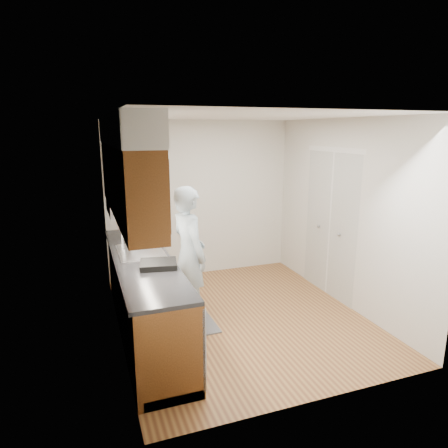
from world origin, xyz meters
name	(u,v)px	position (x,y,z in m)	size (l,w,h in m)	color
floor	(240,317)	(0.00, 0.00, 0.00)	(3.50, 3.50, 0.00)	olive
ceiling	(242,116)	(0.00, 0.00, 2.50)	(3.50, 3.50, 0.00)	white
wall_left	(114,233)	(-1.50, 0.00, 1.25)	(0.02, 3.50, 2.50)	silver
wall_right	(345,214)	(1.50, 0.00, 1.25)	(0.02, 3.50, 2.50)	silver
wall_back	(200,199)	(0.00, 1.75, 1.25)	(3.00, 0.02, 2.50)	silver
counter	(145,294)	(-1.20, 0.00, 0.49)	(0.64, 2.80, 1.30)	brown
upper_cabinets	(126,168)	(-1.33, 0.05, 1.95)	(0.47, 2.80, 1.21)	brown
closet_door	(330,225)	(1.49, 0.30, 1.02)	(0.02, 1.22, 2.05)	silver
floor_mat	(191,320)	(-0.63, 0.11, 0.01)	(0.52, 0.88, 0.02)	slate
person	(189,246)	(-0.63, 0.11, 0.98)	(0.68, 0.45, 1.92)	#99ADBA
soap_bottle_a	(133,231)	(-1.22, 0.70, 1.08)	(0.11, 0.11, 0.29)	silver
soap_bottle_b	(135,231)	(-1.18, 0.86, 1.04)	(0.09, 0.09, 0.20)	silver
soda_can	(152,235)	(-0.97, 0.71, 1.00)	(0.07, 0.07, 0.13)	red
steel_can	(142,235)	(-1.11, 0.74, 1.00)	(0.07, 0.07, 0.12)	#A5A5AA
dish_rack	(158,264)	(-1.10, -0.40, 0.97)	(0.38, 0.32, 0.06)	black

